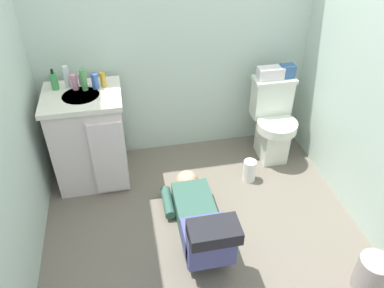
{
  "coord_description": "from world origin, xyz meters",
  "views": [
    {
      "loc": [
        -0.46,
        -1.92,
        2.22
      ],
      "look_at": [
        0.01,
        0.42,
        0.45
      ],
      "focal_mm": 35.45,
      "sensor_mm": 36.0,
      "label": 1
    }
  ],
  "objects": [
    {
      "name": "faucet",
      "position": [
        -0.79,
        0.86,
        0.87
      ],
      "size": [
        0.02,
        0.02,
        0.1
      ],
      "primitive_type": "cylinder",
      "color": "silver",
      "rests_on": "vanity_cabinet"
    },
    {
      "name": "paper_towel_roll",
      "position": [
        0.51,
        0.41,
        0.1
      ],
      "size": [
        0.11,
        0.11,
        0.2
      ],
      "primitive_type": "cylinder",
      "color": "white",
      "rests_on": "ground_plane"
    },
    {
      "name": "person_plumber",
      "position": [
        -0.04,
        -0.13,
        0.18
      ],
      "size": [
        0.39,
        1.06,
        0.52
      ],
      "color": "#33594C",
      "rests_on": "ground_plane"
    },
    {
      "name": "vanity_cabinet",
      "position": [
        -0.78,
        0.72,
        0.42
      ],
      "size": [
        0.6,
        0.53,
        0.82
      ],
      "color": "silver",
      "rests_on": "ground_plane"
    },
    {
      "name": "ground_plane",
      "position": [
        0.0,
        0.0,
        -0.02
      ],
      "size": [
        2.84,
        3.07,
        0.04
      ],
      "primitive_type": "cube",
      "color": "#6B6255"
    },
    {
      "name": "soap_dispenser",
      "position": [
        -0.98,
        0.84,
        0.89
      ],
      "size": [
        0.06,
        0.06,
        0.17
      ],
      "color": "#3F9A52",
      "rests_on": "vanity_cabinet"
    },
    {
      "name": "tissue_box",
      "position": [
        0.77,
        0.82,
        0.8
      ],
      "size": [
        0.22,
        0.11,
        0.1
      ],
      "primitive_type": "cube",
      "color": "silver",
      "rests_on": "toilet"
    },
    {
      "name": "bottle_amber",
      "position": [
        -0.61,
        0.81,
        0.88
      ],
      "size": [
        0.04,
        0.04,
        0.12
      ],
      "primitive_type": "cylinder",
      "color": "gold",
      "rests_on": "vanity_cabinet"
    },
    {
      "name": "bottle_clear",
      "position": [
        -0.88,
        0.85,
        0.91
      ],
      "size": [
        0.04,
        0.04,
        0.18
      ],
      "primitive_type": "cylinder",
      "color": "silver",
      "rests_on": "vanity_cabinet"
    },
    {
      "name": "bottle_pink",
      "position": [
        -0.83,
        0.81,
        0.88
      ],
      "size": [
        0.05,
        0.05,
        0.12
      ],
      "primitive_type": "cylinder",
      "color": "pink",
      "rests_on": "vanity_cabinet"
    },
    {
      "name": "toiletry_bag",
      "position": [
        0.92,
        0.82,
        0.81
      ],
      "size": [
        0.12,
        0.09,
        0.11
      ],
      "primitive_type": "cube",
      "color": "#33598C",
      "rests_on": "toilet"
    },
    {
      "name": "bottle_green",
      "position": [
        -0.75,
        0.78,
        0.9
      ],
      "size": [
        0.05,
        0.05,
        0.17
      ],
      "primitive_type": "cylinder",
      "color": "#4B9750",
      "rests_on": "vanity_cabinet"
    },
    {
      "name": "toilet",
      "position": [
        0.81,
        0.73,
        0.37
      ],
      "size": [
        0.36,
        0.46,
        0.75
      ],
      "color": "silver",
      "rests_on": "ground_plane"
    },
    {
      "name": "wall_back",
      "position": [
        0.0,
        1.07,
        1.2
      ],
      "size": [
        2.5,
        0.08,
        2.4
      ],
      "primitive_type": "cube",
      "color": "#B7CDBD",
      "rests_on": "ground_plane"
    },
    {
      "name": "bottle_blue",
      "position": [
        -0.67,
        0.79,
        0.88
      ],
      "size": [
        0.05,
        0.05,
        0.12
      ],
      "primitive_type": "cylinder",
      "color": "#3B5EB1",
      "rests_on": "vanity_cabinet"
    },
    {
      "name": "trash_can",
      "position": [
        0.95,
        -0.73,
        0.13
      ],
      "size": [
        0.2,
        0.2,
        0.26
      ],
      "primitive_type": "cylinder",
      "color": "gray",
      "rests_on": "ground_plane"
    }
  ]
}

